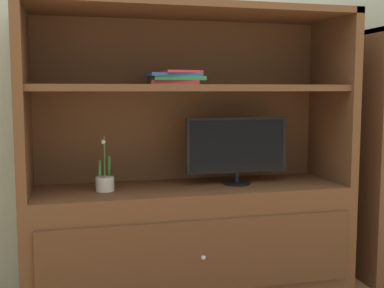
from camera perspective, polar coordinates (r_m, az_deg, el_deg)
painted_rear_wall at (r=3.12m, az=-1.83°, el=9.95°), size 6.00×0.10×2.80m
media_console at (r=2.87m, az=-0.28°, el=-7.69°), size 1.84×0.58×1.66m
tv_monitor at (r=2.87m, az=5.27°, el=-0.40°), size 0.61×0.16×0.39m
potted_plant at (r=2.73m, az=-10.09°, el=-4.45°), size 0.10×0.10×0.30m
magazine_stack at (r=2.75m, az=-2.07°, el=7.69°), size 0.31×0.34×0.08m
upright_book_row at (r=3.31m, az=21.30°, el=5.02°), size 0.18×0.17×0.26m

